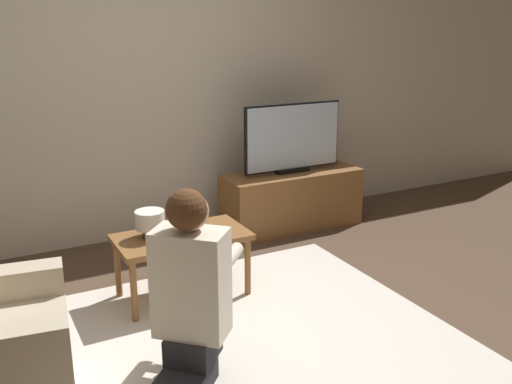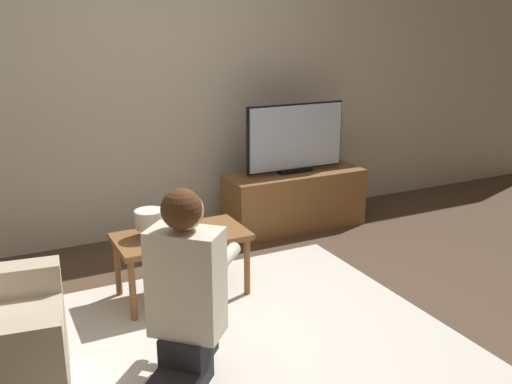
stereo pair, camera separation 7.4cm
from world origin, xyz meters
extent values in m
plane|color=brown|center=(0.00, 0.00, 0.00)|extent=(10.00, 10.00, 0.00)
cube|color=beige|center=(0.00, 1.93, 1.30)|extent=(10.00, 0.06, 2.60)
cube|color=silver|center=(0.00, 0.00, 0.01)|extent=(2.24, 2.10, 0.02)
cube|color=brown|center=(1.18, 1.49, 0.24)|extent=(1.19, 0.41, 0.49)
cube|color=black|center=(1.18, 1.49, 0.51)|extent=(0.30, 0.08, 0.04)
cube|color=black|center=(1.18, 1.50, 0.79)|extent=(0.88, 0.03, 0.55)
cube|color=silver|center=(1.18, 1.49, 0.79)|extent=(0.85, 0.04, 0.52)
cube|color=brown|center=(-0.10, 0.71, 0.41)|extent=(0.82, 0.44, 0.04)
cylinder|color=brown|center=(-0.47, 0.53, 0.20)|extent=(0.04, 0.04, 0.39)
cylinder|color=brown|center=(0.27, 0.53, 0.20)|extent=(0.04, 0.04, 0.39)
cylinder|color=brown|center=(-0.47, 0.89, 0.20)|extent=(0.04, 0.04, 0.39)
cylinder|color=brown|center=(0.27, 0.89, 0.20)|extent=(0.04, 0.04, 0.39)
cube|color=#232328|center=(-0.38, -0.15, 0.20)|extent=(0.32, 0.33, 0.14)
cube|color=beige|center=(-0.38, -0.15, 0.53)|extent=(0.38, 0.38, 0.52)
sphere|color=tan|center=(-0.38, -0.15, 0.88)|extent=(0.19, 0.19, 0.19)
sphere|color=#4C2D19|center=(-0.39, -0.16, 0.90)|extent=(0.19, 0.19, 0.19)
cube|color=black|center=(-0.12, 0.12, 0.55)|extent=(0.12, 0.12, 0.04)
cylinder|color=beige|center=(-0.13, -0.04, 0.55)|extent=(0.26, 0.27, 0.07)
cylinder|color=beige|center=(-0.28, 0.10, 0.55)|extent=(0.26, 0.27, 0.07)
cylinder|color=#4C3823|center=(-0.29, 0.76, 0.46)|extent=(0.10, 0.10, 0.06)
cylinder|color=silver|center=(-0.29, 0.76, 0.54)|extent=(0.18, 0.18, 0.11)
camera|label=1|loc=(-1.24, -2.43, 1.71)|focal=40.00mm
camera|label=2|loc=(-1.18, -2.47, 1.71)|focal=40.00mm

